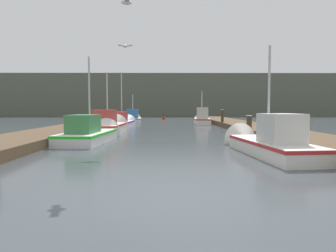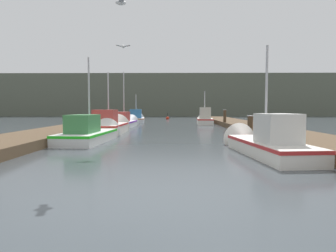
# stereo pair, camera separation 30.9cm
# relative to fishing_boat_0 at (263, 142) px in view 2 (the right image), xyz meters

# --- Properties ---
(ground_plane) EXTENTS (200.00, 200.00, 0.00)m
(ground_plane) POSITION_rel_fishing_boat_0_xyz_m (-3.47, -5.31, -0.40)
(ground_plane) COLOR #3D4449
(dock_left) EXTENTS (2.92, 40.00, 0.38)m
(dock_left) POSITION_rel_fishing_boat_0_xyz_m (-9.50, 10.69, -0.21)
(dock_left) COLOR brown
(dock_left) RESTS_ON ground_plane
(dock_right) EXTENTS (2.92, 40.00, 0.38)m
(dock_right) POSITION_rel_fishing_boat_0_xyz_m (2.56, 10.69, -0.21)
(dock_right) COLOR brown
(dock_right) RESTS_ON ground_plane
(distant_shore_ridge) EXTENTS (120.00, 16.00, 7.80)m
(distant_shore_ridge) POSITION_rel_fishing_boat_0_xyz_m (-3.47, 51.73, 3.50)
(distant_shore_ridge) COLOR #565B4C
(distant_shore_ridge) RESTS_ON ground_plane
(fishing_boat_0) EXTENTS (1.93, 5.48, 4.08)m
(fishing_boat_0) POSITION_rel_fishing_boat_0_xyz_m (0.00, 0.00, 0.00)
(fishing_boat_0) COLOR silver
(fishing_boat_0) RESTS_ON ground_plane
(fishing_boat_1) EXTENTS (1.96, 5.35, 4.43)m
(fishing_boat_1) POSITION_rel_fishing_boat_0_xyz_m (-6.93, 3.94, -0.02)
(fishing_boat_1) COLOR silver
(fishing_boat_1) RESTS_ON ground_plane
(fishing_boat_2) EXTENTS (1.89, 5.09, 4.24)m
(fishing_boat_2) POSITION_rel_fishing_boat_0_xyz_m (-6.97, 8.18, 0.04)
(fishing_boat_2) COLOR silver
(fishing_boat_2) RESTS_ON ground_plane
(fishing_boat_3) EXTENTS (1.69, 6.14, 4.90)m
(fishing_boat_3) POSITION_rel_fishing_boat_0_xyz_m (-6.98, 14.26, -0.02)
(fishing_boat_3) COLOR silver
(fishing_boat_3) RESTS_ON ground_plane
(fishing_boat_4) EXTENTS (1.65, 5.09, 3.51)m
(fishing_boat_4) POSITION_rel_fishing_boat_0_xyz_m (0.00, 18.43, 0.10)
(fishing_boat_4) COLOR silver
(fishing_boat_4) RESTS_ON ground_plane
(fishing_boat_5) EXTENTS (2.15, 5.31, 3.63)m
(fishing_boat_5) POSITION_rel_fishing_boat_0_xyz_m (-7.08, 22.88, -0.00)
(fishing_boat_5) COLOR silver
(fishing_boat_5) RESTS_ON ground_plane
(mooring_piling_1) EXTENTS (0.28, 0.28, 1.43)m
(mooring_piling_1) POSITION_rel_fishing_boat_0_xyz_m (1.27, 14.68, 0.32)
(mooring_piling_1) COLOR #473523
(mooring_piling_1) RESTS_ON ground_plane
(mooring_piling_2) EXTENTS (0.34, 0.34, 1.14)m
(mooring_piling_2) POSITION_rel_fishing_boat_0_xyz_m (1.28, 6.66, 0.18)
(mooring_piling_2) COLOR #473523
(mooring_piling_2) RESTS_ON ground_plane
(channel_buoy) EXTENTS (0.48, 0.48, 0.98)m
(channel_buoy) POSITION_rel_fishing_boat_0_xyz_m (-3.72, 30.63, -0.26)
(channel_buoy) COLOR red
(channel_buoy) RESTS_ON ground_plane
(seagull_lead) EXTENTS (0.55, 0.29, 0.12)m
(seagull_lead) POSITION_rel_fishing_boat_0_xyz_m (-5.02, 1.49, 3.55)
(seagull_lead) COLOR white
(seagull_1) EXTENTS (0.31, 0.56, 0.12)m
(seagull_1) POSITION_rel_fishing_boat_0_xyz_m (-4.48, -2.27, 3.91)
(seagull_1) COLOR white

